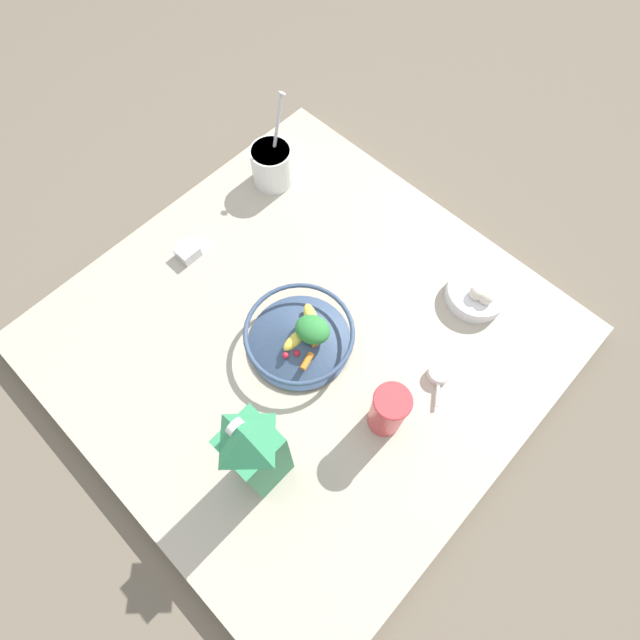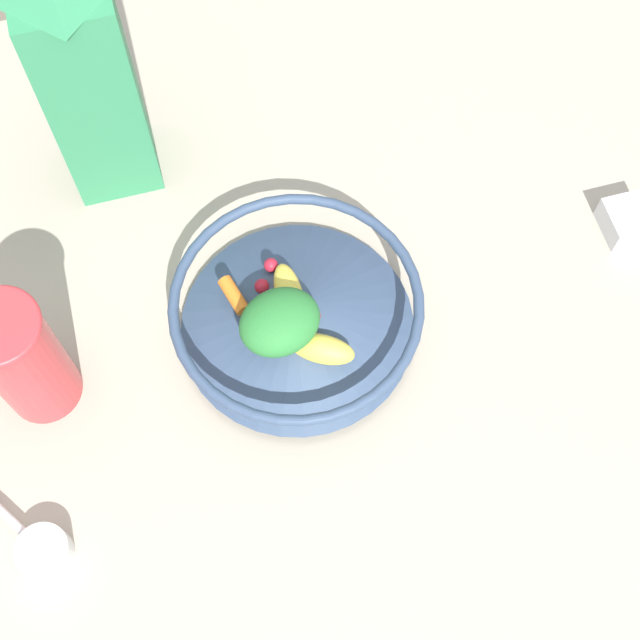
# 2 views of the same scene
# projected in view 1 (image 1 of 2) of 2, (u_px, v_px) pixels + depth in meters

# --- Properties ---
(ground_plane) EXTENTS (6.00, 6.00, 0.00)m
(ground_plane) POSITION_uv_depth(u_px,v_px,m) (303.00, 342.00, 1.13)
(ground_plane) COLOR #665B4C
(countertop) EXTENTS (0.96, 0.96, 0.05)m
(countertop) POSITION_uv_depth(u_px,v_px,m) (303.00, 338.00, 1.11)
(countertop) COLOR #B2A893
(countertop) RESTS_ON ground_plane
(fruit_bowl) EXTENTS (0.23, 0.23, 0.09)m
(fruit_bowl) POSITION_uv_depth(u_px,v_px,m) (300.00, 336.00, 1.04)
(fruit_bowl) COLOR #384C6B
(fruit_bowl) RESTS_ON countertop
(milk_carton) EXTENTS (0.08, 0.08, 0.29)m
(milk_carton) POSITION_uv_depth(u_px,v_px,m) (255.00, 453.00, 0.83)
(milk_carton) COLOR #338C59
(milk_carton) RESTS_ON countertop
(yogurt_tub) EXTENTS (0.12, 0.10, 0.22)m
(yogurt_tub) POSITION_uv_depth(u_px,v_px,m) (272.00, 164.00, 1.22)
(yogurt_tub) COLOR white
(yogurt_tub) RESTS_ON countertop
(drinking_cup) EXTENTS (0.07, 0.07, 0.14)m
(drinking_cup) POSITION_uv_depth(u_px,v_px,m) (388.00, 410.00, 0.94)
(drinking_cup) COLOR #DB383D
(drinking_cup) RESTS_ON countertop
(spice_jar) EXTENTS (0.05, 0.05, 0.03)m
(spice_jar) POSITION_uv_depth(u_px,v_px,m) (187.00, 252.00, 1.16)
(spice_jar) COLOR silver
(spice_jar) RESTS_ON countertop
(measuring_scoop) EXTENTS (0.08, 0.07, 0.02)m
(measuring_scoop) POSITION_uv_depth(u_px,v_px,m) (439.00, 374.00, 1.03)
(measuring_scoop) COLOR white
(measuring_scoop) RESTS_ON countertop
(garlic_bowl) EXTENTS (0.13, 0.13, 0.06)m
(garlic_bowl) POSITION_uv_depth(u_px,v_px,m) (477.00, 294.00, 1.10)
(garlic_bowl) COLOR white
(garlic_bowl) RESTS_ON countertop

